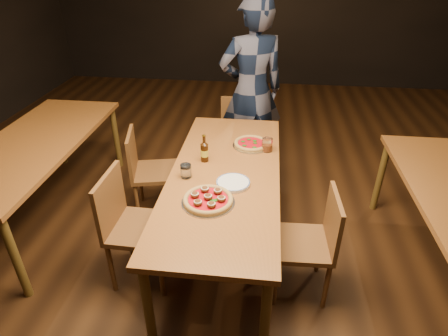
# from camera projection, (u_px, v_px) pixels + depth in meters

# --- Properties ---
(ground) EXTENTS (9.00, 9.00, 0.00)m
(ground) POSITION_uv_depth(u_px,v_px,m) (225.00, 249.00, 3.14)
(ground) COLOR black
(room_shell) EXTENTS (9.00, 9.00, 9.00)m
(room_shell) POSITION_uv_depth(u_px,v_px,m) (225.00, 12.00, 2.19)
(room_shell) COLOR black
(room_shell) RESTS_ON ground
(table_main) EXTENTS (0.80, 2.00, 0.75)m
(table_main) POSITION_uv_depth(u_px,v_px,m) (225.00, 181.00, 2.79)
(table_main) COLOR brown
(table_main) RESTS_ON ground
(table_left) EXTENTS (0.80, 2.00, 0.75)m
(table_left) POSITION_uv_depth(u_px,v_px,m) (33.00, 150.00, 3.22)
(table_left) COLOR brown
(table_left) RESTS_ON ground
(chair_main_nw) EXTENTS (0.44, 0.44, 0.91)m
(chair_main_nw) POSITION_uv_depth(u_px,v_px,m) (141.00, 227.00, 2.67)
(chair_main_nw) COLOR brown
(chair_main_nw) RESTS_ON ground
(chair_main_sw) EXTENTS (0.48, 0.48, 0.85)m
(chair_main_sw) POSITION_uv_depth(u_px,v_px,m) (155.00, 171.00, 3.40)
(chair_main_sw) COLOR brown
(chair_main_sw) RESTS_ON ground
(chair_main_e) EXTENTS (0.41, 0.41, 0.86)m
(chair_main_e) POSITION_uv_depth(u_px,v_px,m) (302.00, 243.00, 2.57)
(chair_main_e) COLOR brown
(chair_main_e) RESTS_ON ground
(chair_end) EXTENTS (0.45, 0.45, 0.89)m
(chair_end) POSITION_uv_depth(u_px,v_px,m) (240.00, 140.00, 3.90)
(chair_end) COLOR brown
(chair_end) RESTS_ON ground
(pizza_meatball) EXTENTS (0.35, 0.35, 0.06)m
(pizza_meatball) POSITION_uv_depth(u_px,v_px,m) (208.00, 199.00, 2.42)
(pizza_meatball) COLOR #B7B7BF
(pizza_meatball) RESTS_ON table_main
(pizza_margherita) EXTENTS (0.30, 0.30, 0.04)m
(pizza_margherita) POSITION_uv_depth(u_px,v_px,m) (251.00, 144.00, 3.12)
(pizza_margherita) COLOR #B7B7BF
(pizza_margherita) RESTS_ON table_main
(plate_stack) EXTENTS (0.24, 0.24, 0.02)m
(plate_stack) POSITION_uv_depth(u_px,v_px,m) (233.00, 183.00, 2.61)
(plate_stack) COLOR white
(plate_stack) RESTS_ON table_main
(beer_bottle) EXTENTS (0.06, 0.06, 0.21)m
(beer_bottle) POSITION_uv_depth(u_px,v_px,m) (204.00, 152.00, 2.87)
(beer_bottle) COLOR black
(beer_bottle) RESTS_ON table_main
(water_glass) EXTENTS (0.08, 0.08, 0.10)m
(water_glass) POSITION_uv_depth(u_px,v_px,m) (186.00, 171.00, 2.68)
(water_glass) COLOR white
(water_glass) RESTS_ON table_main
(amber_glass) EXTENTS (0.09, 0.09, 0.11)m
(amber_glass) POSITION_uv_depth(u_px,v_px,m) (267.00, 145.00, 3.02)
(amber_glass) COLOR #923E10
(amber_glass) RESTS_ON table_main
(diner) EXTENTS (0.78, 0.65, 1.84)m
(diner) POSITION_uv_depth(u_px,v_px,m) (251.00, 91.00, 3.79)
(diner) COLOR black
(diner) RESTS_ON ground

